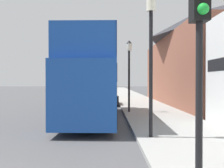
{
  "coord_description": "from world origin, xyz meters",
  "views": [
    {
      "loc": [
        4.27,
        -4.33,
        2.1
      ],
      "look_at": [
        4.51,
        10.89,
        1.91
      ],
      "focal_mm": 42.0,
      "sensor_mm": 36.0,
      "label": 1
    }
  ],
  "objects_px": {
    "parked_car_ahead_of_bus": "(106,98)",
    "traffic_signal": "(200,31)",
    "tour_bus": "(94,85)",
    "lamp_post_second": "(129,62)",
    "lamp_post_nearest": "(151,38)"
  },
  "relations": [
    {
      "from": "lamp_post_nearest",
      "to": "lamp_post_second",
      "type": "bearing_deg",
      "value": 91.2
    },
    {
      "from": "tour_bus",
      "to": "lamp_post_nearest",
      "type": "height_order",
      "value": "lamp_post_nearest"
    },
    {
      "from": "tour_bus",
      "to": "lamp_post_nearest",
      "type": "distance_m",
      "value": 5.98
    },
    {
      "from": "lamp_post_nearest",
      "to": "lamp_post_second",
      "type": "distance_m",
      "value": 7.44
    },
    {
      "from": "parked_car_ahead_of_bus",
      "to": "traffic_signal",
      "type": "relative_size",
      "value": 1.13
    },
    {
      "from": "parked_car_ahead_of_bus",
      "to": "lamp_post_second",
      "type": "bearing_deg",
      "value": -79.31
    },
    {
      "from": "tour_bus",
      "to": "traffic_signal",
      "type": "xyz_separation_m",
      "value": [
        2.28,
        -10.0,
        1.04
      ]
    },
    {
      "from": "lamp_post_second",
      "to": "lamp_post_nearest",
      "type": "bearing_deg",
      "value": -88.8
    },
    {
      "from": "tour_bus",
      "to": "parked_car_ahead_of_bus",
      "type": "distance_m",
      "value": 8.35
    },
    {
      "from": "parked_car_ahead_of_bus",
      "to": "lamp_post_second",
      "type": "relative_size",
      "value": 0.95
    },
    {
      "from": "tour_bus",
      "to": "lamp_post_second",
      "type": "xyz_separation_m",
      "value": [
        2.08,
        2.16,
        1.39
      ]
    },
    {
      "from": "lamp_post_nearest",
      "to": "tour_bus",
      "type": "bearing_deg",
      "value": 113.0
    },
    {
      "from": "lamp_post_second",
      "to": "parked_car_ahead_of_bus",
      "type": "bearing_deg",
      "value": 104.02
    },
    {
      "from": "traffic_signal",
      "to": "lamp_post_nearest",
      "type": "bearing_deg",
      "value": 90.48
    },
    {
      "from": "lamp_post_nearest",
      "to": "lamp_post_second",
      "type": "relative_size",
      "value": 1.11
    }
  ]
}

